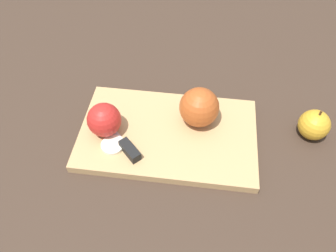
{
  "coord_description": "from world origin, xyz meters",
  "views": [
    {
      "loc": [
        -0.08,
        0.45,
        0.61
      ],
      "look_at": [
        0.0,
        0.0,
        0.04
      ],
      "focal_mm": 35.0,
      "sensor_mm": 36.0,
      "label": 1
    }
  ],
  "objects": [
    {
      "name": "apple_slice",
      "position": [
        0.11,
        0.06,
        0.02
      ],
      "size": [
        0.05,
        0.05,
        0.01
      ],
      "color": "#EFE5C6",
      "rests_on": "cutting_board"
    },
    {
      "name": "ground_plane",
      "position": [
        0.0,
        0.0,
        0.0
      ],
      "size": [
        4.0,
        4.0,
        0.0
      ],
      "primitive_type": "plane",
      "color": "#38281E"
    },
    {
      "name": "cutting_board",
      "position": [
        0.0,
        0.0,
        0.01
      ],
      "size": [
        0.41,
        0.26,
        0.02
      ],
      "color": "tan",
      "rests_on": "ground_plane"
    },
    {
      "name": "apple_half_left",
      "position": [
        -0.06,
        -0.04,
        0.07
      ],
      "size": [
        0.09,
        0.09,
        0.09
      ],
      "rotation": [
        0.0,
        0.0,
        4.32
      ],
      "color": "#AD4C1E",
      "rests_on": "cutting_board"
    },
    {
      "name": "apple_half_right",
      "position": [
        0.14,
        0.02,
        0.06
      ],
      "size": [
        0.08,
        0.08,
        0.08
      ],
      "rotation": [
        0.0,
        0.0,
        2.29
      ],
      "color": "red",
      "rests_on": "cutting_board"
    },
    {
      "name": "apple_whole",
      "position": [
        -0.32,
        -0.06,
        0.03
      ],
      "size": [
        0.07,
        0.07,
        0.08
      ],
      "color": "gold",
      "rests_on": "ground_plane"
    },
    {
      "name": "knife",
      "position": [
        0.08,
        0.07,
        0.03
      ],
      "size": [
        0.12,
        0.11,
        0.02
      ],
      "rotation": [
        0.0,
        0.0,
        -0.76
      ],
      "color": "silver",
      "rests_on": "cutting_board"
    }
  ]
}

